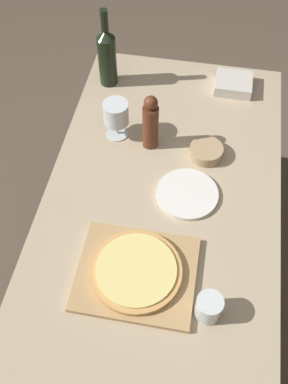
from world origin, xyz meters
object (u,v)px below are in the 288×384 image
(wine_bottle, at_px, (107,56))
(pizza, at_px, (136,270))
(wine_glass, at_px, (116,114))
(pepper_mill, at_px, (150,123))
(small_bowl, at_px, (206,152))

(wine_bottle, bearing_deg, pizza, -71.81)
(pizza, xyz_separation_m, wine_glass, (-0.17, 0.54, 0.07))
(pepper_mill, bearing_deg, pizza, -84.68)
(pizza, xyz_separation_m, wine_bottle, (-0.27, 0.82, 0.10))
(pepper_mill, bearing_deg, small_bowl, -5.15)
(wine_bottle, xyz_separation_m, small_bowl, (0.42, -0.32, -0.11))
(wine_bottle, relative_size, wine_glass, 2.18)
(wine_glass, bearing_deg, pizza, -72.13)
(pepper_mill, bearing_deg, wine_bottle, 126.12)
(pizza, bearing_deg, wine_glass, 107.87)
(pizza, bearing_deg, small_bowl, 72.71)
(pizza, distance_m, wine_bottle, 0.87)
(wine_bottle, height_order, small_bowl, wine_bottle)
(pizza, height_order, pepper_mill, pepper_mill)
(pizza, bearing_deg, wine_bottle, 108.19)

